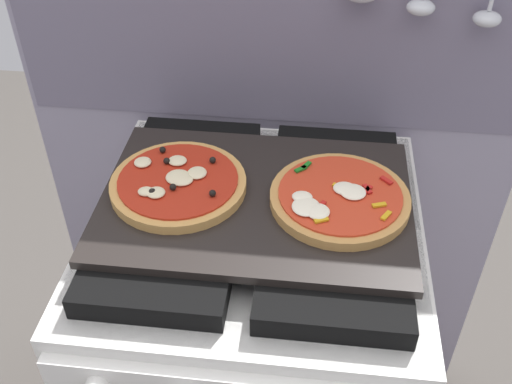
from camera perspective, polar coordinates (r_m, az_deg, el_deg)
name	(u,v)px	position (r m, az deg, el deg)	size (l,w,h in m)	color
kitchen_backsplash	(273,147)	(1.39, 1.65, 4.31)	(1.10, 0.09, 1.55)	gray
stove	(256,356)	(1.39, -0.01, -15.32)	(0.60, 0.64, 0.90)	white
baking_tray	(256,200)	(1.05, 0.00, -0.76)	(0.54, 0.38, 0.02)	black
pizza_left	(178,183)	(1.06, -7.44, 0.84)	(0.24, 0.24, 0.03)	tan
pizza_right	(339,198)	(1.03, 7.89, -0.62)	(0.24, 0.24, 0.03)	#C18947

